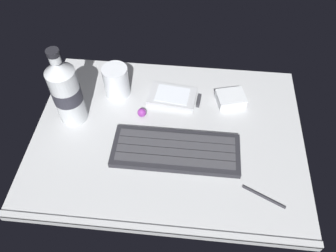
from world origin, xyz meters
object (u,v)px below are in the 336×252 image
(charger_block, at_px, (231,98))
(handheld_device, at_px, (175,97))
(juice_cup, at_px, (116,82))
(water_bottle, at_px, (66,91))
(keyboard, at_px, (176,150))
(stylus_pen, at_px, (264,196))
(trackball_mouse, at_px, (142,113))

(charger_block, bearing_deg, handheld_device, -178.54)
(juice_cup, distance_m, water_bottle, 0.14)
(keyboard, xyz_separation_m, handheld_device, (-0.02, 0.17, -0.00))
(water_bottle, xyz_separation_m, charger_block, (0.39, 0.09, -0.08))
(handheld_device, xyz_separation_m, charger_block, (0.14, 0.00, 0.00))
(handheld_device, relative_size, juice_cup, 1.57)
(juice_cup, bearing_deg, water_bottle, -135.78)
(keyboard, xyz_separation_m, juice_cup, (-0.17, 0.17, 0.03))
(keyboard, bearing_deg, juice_cup, 134.32)
(handheld_device, distance_m, juice_cup, 0.15)
(keyboard, relative_size, stylus_pen, 3.05)
(handheld_device, xyz_separation_m, trackball_mouse, (-0.08, -0.06, 0.00))
(water_bottle, distance_m, trackball_mouse, 0.19)
(stylus_pen, bearing_deg, juice_cup, 169.45)
(keyboard, height_order, handheld_device, keyboard)
(trackball_mouse, distance_m, stylus_pen, 0.34)
(handheld_device, height_order, water_bottle, water_bottle)
(juice_cup, relative_size, water_bottle, 0.41)
(handheld_device, distance_m, water_bottle, 0.27)
(charger_block, bearing_deg, trackball_mouse, -162.66)
(handheld_device, height_order, trackball_mouse, trackball_mouse)
(keyboard, bearing_deg, handheld_device, 95.62)
(trackball_mouse, bearing_deg, water_bottle, -173.17)
(keyboard, xyz_separation_m, water_bottle, (-0.26, 0.08, 0.08))
(handheld_device, relative_size, water_bottle, 0.64)
(water_bottle, bearing_deg, handheld_device, 19.24)
(handheld_device, height_order, stylus_pen, handheld_device)
(water_bottle, bearing_deg, stylus_pen, -21.03)
(water_bottle, height_order, charger_block, water_bottle)
(water_bottle, xyz_separation_m, stylus_pen, (0.45, -0.17, -0.09))
(trackball_mouse, relative_size, stylus_pen, 0.23)
(handheld_device, height_order, juice_cup, juice_cup)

